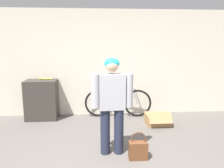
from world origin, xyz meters
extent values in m
cube|color=beige|center=(0.00, 2.81, 1.30)|extent=(8.00, 0.06, 2.60)
cube|color=white|center=(0.55, 2.78, 0.35)|extent=(0.08, 0.01, 0.12)
cube|color=#38332D|center=(-1.47, 2.52, 0.47)|extent=(0.72, 0.48, 0.94)
cylinder|color=#23283D|center=(-0.04, 0.71, 0.38)|extent=(0.15, 0.15, 0.75)
cylinder|color=#23283D|center=(0.18, 0.71, 0.38)|extent=(0.15, 0.15, 0.75)
cube|color=#B2B2B7|center=(0.07, 0.71, 1.03)|extent=(0.41, 0.22, 0.56)
cylinder|color=#B2B2B7|center=(-0.19, 0.71, 1.05)|extent=(0.13, 0.13, 0.53)
cylinder|color=#B2B2B7|center=(0.34, 0.71, 1.05)|extent=(0.13, 0.13, 0.53)
sphere|color=#DBB28E|center=(0.07, 0.71, 1.44)|extent=(0.20, 0.20, 0.20)
ellipsoid|color=#23B7CC|center=(0.07, 0.72, 1.47)|extent=(0.23, 0.21, 0.17)
torus|color=black|center=(-0.12, 2.59, 0.34)|extent=(0.68, 0.10, 0.67)
torus|color=black|center=(0.84, 2.51, 0.34)|extent=(0.68, 0.10, 0.67)
cylinder|color=#999EA3|center=(0.06, 2.57, 0.31)|extent=(0.37, 0.06, 0.08)
cylinder|color=#999EA3|center=(0.01, 2.58, 0.51)|extent=(0.30, 0.06, 0.37)
cylinder|color=#999EA3|center=(0.19, 2.56, 0.49)|extent=(0.13, 0.04, 0.41)
cylinder|color=#999EA3|center=(0.48, 2.54, 0.48)|extent=(0.51, 0.08, 0.42)
cylinder|color=#999EA3|center=(0.43, 2.54, 0.68)|extent=(0.58, 0.08, 0.05)
cylinder|color=#999EA3|center=(0.78, 2.52, 0.51)|extent=(0.15, 0.04, 0.35)
cylinder|color=#999EA3|center=(0.74, 2.52, 0.70)|extent=(0.07, 0.04, 0.08)
cylinder|color=#999EA3|center=(0.76, 2.52, 0.73)|extent=(0.06, 0.46, 0.02)
ellipsoid|color=black|center=(0.14, 2.57, 0.71)|extent=(0.23, 0.10, 0.05)
ellipsoid|color=#EAD64C|center=(-1.37, 2.59, 0.96)|extent=(0.15, 0.04, 0.04)
ellipsoid|color=#EAD64C|center=(-1.47, 2.61, 0.96)|extent=(0.14, 0.09, 0.04)
ellipsoid|color=#EAD64C|center=(-1.27, 2.61, 0.96)|extent=(0.14, 0.09, 0.03)
sphere|color=brown|center=(-1.53, 2.62, 0.96)|extent=(0.02, 0.02, 0.02)
cube|color=brown|center=(0.47, 0.49, 0.14)|extent=(0.29, 0.15, 0.28)
torus|color=brown|center=(0.47, 0.49, 0.33)|extent=(0.23, 0.02, 0.23)
cube|color=#A87F51|center=(1.18, 1.95, 0.11)|extent=(0.52, 0.46, 0.23)
cube|color=#A87F51|center=(1.18, 1.72, 0.22)|extent=(0.49, 0.16, 0.20)
camera|label=1|loc=(-0.17, -2.62, 1.76)|focal=35.00mm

